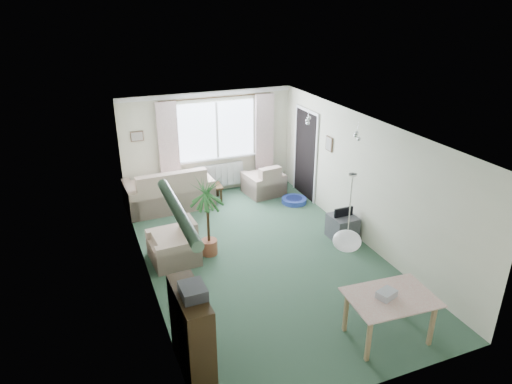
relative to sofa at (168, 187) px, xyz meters
name	(u,v)px	position (x,y,z in m)	size (l,w,h in m)	color
ground	(262,256)	(1.10, -2.75, -0.47)	(6.50, 6.50, 0.00)	#2C4936
window	(217,130)	(1.30, 0.48, 1.03)	(1.80, 0.03, 1.30)	white
curtain_rod	(217,97)	(1.30, 0.40, 1.80)	(2.60, 0.03, 0.03)	black
curtain_left	(169,147)	(0.15, 0.38, 0.80)	(0.45, 0.08, 2.00)	beige
curtain_right	(264,136)	(2.45, 0.38, 0.80)	(0.45, 0.08, 2.00)	beige
radiator	(219,175)	(1.30, 0.44, -0.07)	(1.20, 0.10, 0.55)	white
doorway	(306,155)	(3.08, -0.55, 0.53)	(0.03, 0.95, 2.00)	black
pendant_lamp	(347,241)	(1.30, -5.05, 1.01)	(0.36, 0.36, 0.36)	white
tinsel_garland	(178,211)	(-0.82, -5.05, 1.81)	(1.60, 1.60, 0.12)	#196626
bauble_cluster_a	(308,118)	(2.40, -1.85, 1.75)	(0.20, 0.20, 0.20)	silver
bauble_cluster_b	(357,133)	(2.70, -3.05, 1.75)	(0.20, 0.20, 0.20)	silver
wall_picture_back	(137,136)	(-0.50, 0.48, 1.08)	(0.28, 0.03, 0.22)	brown
wall_picture_right	(329,144)	(3.08, -1.55, 1.08)	(0.03, 0.24, 0.30)	brown
sofa	(168,187)	(0.00, 0.00, 0.00)	(1.86, 0.99, 0.93)	beige
armchair_corner	(264,179)	(2.23, -0.11, -0.10)	(0.83, 0.78, 0.74)	#BAA58D
armchair_left	(173,242)	(-0.40, -2.28, -0.09)	(0.83, 0.79, 0.74)	beige
coffee_table	(204,194)	(0.81, 0.00, -0.29)	(0.79, 0.44, 0.36)	black
photo_frame	(204,182)	(0.84, 0.04, -0.03)	(0.12, 0.02, 0.16)	brown
bookshelf	(192,333)	(-0.74, -4.95, 0.11)	(0.32, 0.95, 1.16)	black
hifi_box	(193,291)	(-0.71, -5.02, 0.77)	(0.28, 0.35, 0.14)	#353439
houseplant	(208,217)	(0.24, -2.30, 0.28)	(0.64, 0.64, 1.49)	#24591E
dining_table	(388,318)	(1.86, -5.35, -0.14)	(1.05, 0.70, 0.66)	tan
gift_box	(386,295)	(1.79, -5.34, 0.25)	(0.25, 0.18, 0.12)	#B0ADB8
tv_cube	(342,227)	(2.80, -2.69, -0.23)	(0.47, 0.52, 0.47)	#3C3C42
pet_bed	(294,200)	(2.67, -0.86, -0.41)	(0.56, 0.56, 0.11)	navy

